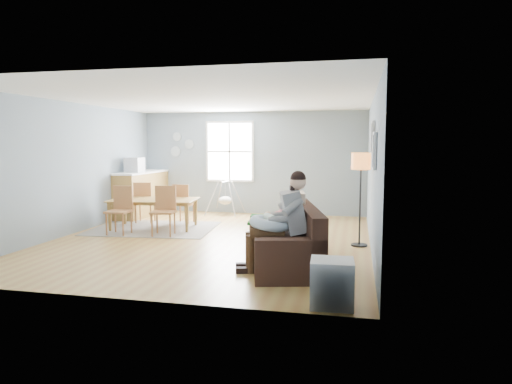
% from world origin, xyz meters
% --- Properties ---
extents(room, '(8.40, 9.40, 3.90)m').
position_xyz_m(room, '(0.00, 0.00, 2.42)').
color(room, '#AD7A3D').
extents(window, '(1.32, 0.08, 1.62)m').
position_xyz_m(window, '(-0.60, 3.46, 1.65)').
color(window, white).
rests_on(window, room).
extents(pictures, '(0.05, 1.34, 0.74)m').
position_xyz_m(pictures, '(2.97, -1.05, 1.85)').
color(pictures, white).
rests_on(pictures, room).
extents(wall_plates, '(0.67, 0.02, 0.66)m').
position_xyz_m(wall_plates, '(-2.00, 3.47, 1.83)').
color(wall_plates, '#A0B5C0').
rests_on(wall_plates, room).
extents(sofa, '(1.44, 2.38, 0.90)m').
position_xyz_m(sofa, '(1.73, -1.51, 0.32)').
color(sofa, black).
rests_on(sofa, room).
extents(green_throw, '(1.09, 0.95, 0.04)m').
position_xyz_m(green_throw, '(1.48, -0.81, 0.57)').
color(green_throw, '#155C18').
rests_on(green_throw, sofa).
extents(beige_pillow, '(0.23, 0.53, 0.51)m').
position_xyz_m(beige_pillow, '(1.82, -0.89, 0.80)').
color(beige_pillow, '#C1AC94').
rests_on(beige_pillow, sofa).
extents(father, '(1.10, 0.66, 1.47)m').
position_xyz_m(father, '(1.67, -1.85, 0.78)').
color(father, gray).
rests_on(father, sofa).
extents(nursing_pillow, '(0.71, 0.70, 0.25)m').
position_xyz_m(nursing_pillow, '(1.51, -1.89, 0.70)').
color(nursing_pillow, '#CAE6FC').
rests_on(nursing_pillow, father).
extents(infant, '(0.26, 0.38, 0.14)m').
position_xyz_m(infant, '(1.50, -1.86, 0.78)').
color(infant, silver).
rests_on(infant, nursing_pillow).
extents(toddler, '(0.57, 0.38, 0.85)m').
position_xyz_m(toddler, '(1.60, -1.32, 0.75)').
color(toddler, white).
rests_on(toddler, sofa).
extents(floor_lamp, '(0.34, 0.34, 1.70)m').
position_xyz_m(floor_lamp, '(2.80, 0.05, 1.40)').
color(floor_lamp, black).
rests_on(floor_lamp, room).
extents(storage_cube, '(0.51, 0.46, 0.54)m').
position_xyz_m(storage_cube, '(2.47, -3.20, 0.27)').
color(storage_cube, white).
rests_on(storage_cube, room).
extents(rug, '(2.78, 2.21, 0.01)m').
position_xyz_m(rug, '(-1.60, 0.83, 0.01)').
color(rug, gray).
rests_on(rug, room).
extents(dining_table, '(1.96, 1.26, 0.65)m').
position_xyz_m(dining_table, '(-1.60, 0.83, 0.32)').
color(dining_table, olive).
rests_on(dining_table, rug).
extents(chair_sw, '(0.46, 0.46, 0.99)m').
position_xyz_m(chair_sw, '(-2.01, 0.15, 0.57)').
color(chair_sw, '#9A6135').
rests_on(chair_sw, rug).
extents(chair_se, '(0.52, 0.52, 1.00)m').
position_xyz_m(chair_se, '(-1.08, 0.23, 0.58)').
color(chair_se, '#9A6135').
rests_on(chair_se, rug).
extents(chair_nw, '(0.51, 0.51, 0.97)m').
position_xyz_m(chair_nw, '(-2.12, 1.43, 0.55)').
color(chair_nw, '#9A6135').
rests_on(chair_nw, rug).
extents(chair_ne, '(0.43, 0.43, 0.93)m').
position_xyz_m(chair_ne, '(-1.20, 1.52, 0.53)').
color(chair_ne, '#9A6135').
rests_on(chair_ne, rug).
extents(counter, '(0.65, 2.07, 1.15)m').
position_xyz_m(counter, '(-2.70, 2.50, 0.58)').
color(counter, olive).
rests_on(counter, room).
extents(monitor, '(0.41, 0.39, 0.37)m').
position_xyz_m(monitor, '(-2.69, 2.11, 1.33)').
color(monitor, '#BABABF').
rests_on(monitor, counter).
extents(baby_swing, '(0.91, 0.92, 0.88)m').
position_xyz_m(baby_swing, '(-0.63, 3.10, 0.39)').
color(baby_swing, '#BABABF').
rests_on(baby_swing, room).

